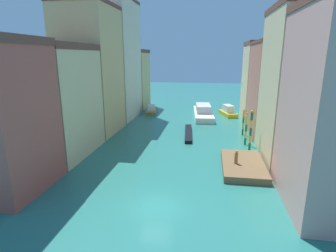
{
  "coord_description": "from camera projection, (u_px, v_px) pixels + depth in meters",
  "views": [
    {
      "loc": [
        3.93,
        -18.68,
        11.64
      ],
      "look_at": [
        -2.0,
        19.61,
        1.5
      ],
      "focal_mm": 28.86,
      "sensor_mm": 36.0,
      "label": 1
    }
  ],
  "objects": [
    {
      "name": "building_left_3",
      "position": [
        114.0,
        60.0,
        50.22
      ],
      "size": [
        7.59,
        11.22,
        21.53
      ],
      "color": "beige",
      "rests_on": "ground"
    },
    {
      "name": "person_on_dock",
      "position": [
        236.0,
        157.0,
        28.05
      ],
      "size": [
        0.36,
        0.36,
        1.46
      ],
      "color": "olive",
      "rests_on": "waterfront_dock"
    },
    {
      "name": "mooring_pole_0",
      "position": [
        251.0,
        130.0,
        33.51
      ],
      "size": [
        0.34,
        0.34,
        5.2
      ],
      "color": "#197247",
      "rests_on": "ground"
    },
    {
      "name": "building_left_1",
      "position": [
        56.0,
        101.0,
        31.6
      ],
      "size": [
        7.59,
        10.32,
        12.99
      ],
      "color": "beige",
      "rests_on": "ground"
    },
    {
      "name": "building_right_3",
      "position": [
        265.0,
        81.0,
        49.46
      ],
      "size": [
        7.59,
        9.56,
        14.09
      ],
      "color": "beige",
      "rests_on": "ground"
    },
    {
      "name": "vaporetto_white",
      "position": [
        203.0,
        112.0,
        52.85
      ],
      "size": [
        4.47,
        12.55,
        2.39
      ],
      "color": "white",
      "rests_on": "ground"
    },
    {
      "name": "mooring_pole_2",
      "position": [
        246.0,
        125.0,
        38.47
      ],
      "size": [
        0.28,
        0.28,
        3.87
      ],
      "color": "#197247",
      "rests_on": "ground"
    },
    {
      "name": "waterfront_dock",
      "position": [
        243.0,
        165.0,
        28.66
      ],
      "size": [
        4.33,
        7.83,
        0.7
      ],
      "color": "brown",
      "rests_on": "ground"
    },
    {
      "name": "mooring_pole_3",
      "position": [
        243.0,
        122.0,
        40.3
      ],
      "size": [
        0.28,
        0.28,
        3.93
      ],
      "color": "#197247",
      "rests_on": "ground"
    },
    {
      "name": "gondola_black",
      "position": [
        188.0,
        133.0,
        40.87
      ],
      "size": [
        1.71,
        9.08,
        0.47
      ],
      "color": "black",
      "rests_on": "ground"
    },
    {
      "name": "motorboat_0",
      "position": [
        151.0,
        110.0,
        56.33
      ],
      "size": [
        2.87,
        5.45,
        1.68
      ],
      "color": "olive",
      "rests_on": "ground"
    },
    {
      "name": "building_right_2",
      "position": [
        278.0,
        89.0,
        39.63
      ],
      "size": [
        7.59,
        10.69,
        13.75
      ],
      "color": "#C6705B",
      "rests_on": "ground"
    },
    {
      "name": "building_left_4",
      "position": [
        130.0,
        79.0,
        60.83
      ],
      "size": [
        7.59,
        7.97,
        12.92
      ],
      "color": "#DBB77A",
      "rests_on": "ground"
    },
    {
      "name": "building_left_2",
      "position": [
        90.0,
        71.0,
        40.42
      ],
      "size": [
        7.59,
        9.37,
        18.9
      ],
      "color": "#DBB77A",
      "rests_on": "ground"
    },
    {
      "name": "ground_plane",
      "position": [
        184.0,
        128.0,
        44.81
      ],
      "size": [
        154.0,
        154.0,
        0.0
      ],
      "primitive_type": "plane",
      "color": "#28756B"
    },
    {
      "name": "building_right_1",
      "position": [
        303.0,
        86.0,
        29.27
      ],
      "size": [
        7.59,
        10.14,
        16.77
      ],
      "color": "beige",
      "rests_on": "ground"
    },
    {
      "name": "mooring_pole_1",
      "position": [
        246.0,
        130.0,
        35.85
      ],
      "size": [
        0.31,
        0.31,
        4.0
      ],
      "color": "#197247",
      "rests_on": "ground"
    },
    {
      "name": "motorboat_1",
      "position": [
        228.0,
        112.0,
        53.68
      ],
      "size": [
        3.65,
        5.68,
        2.14
      ],
      "color": "gold",
      "rests_on": "ground"
    }
  ]
}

